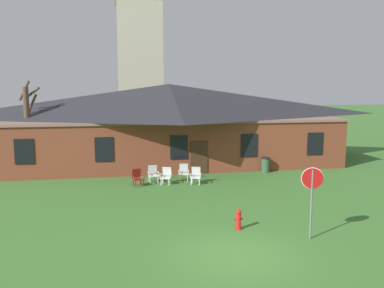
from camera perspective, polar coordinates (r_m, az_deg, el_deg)
ground_plane at (r=14.07m, az=6.08°, el=-15.29°), size 200.00×200.00×0.00m
brick_building at (r=30.39m, az=-3.26°, el=3.10°), size 24.00×10.40×5.74m
dome_tower at (r=46.79m, az=-7.37°, el=12.98°), size 5.18×5.18×20.84m
stop_sign at (r=15.45m, az=16.48°, el=-5.97°), size 0.77×0.29×2.67m
lawn_chair_by_porch at (r=23.22m, az=-7.67°, el=-4.59°), size 0.74×0.79×0.96m
lawn_chair_near_door at (r=24.01m, az=-5.49°, el=-4.13°), size 0.67×0.70×0.96m
lawn_chair_left_end at (r=23.43m, az=-3.62°, el=-4.42°), size 0.76×0.81×0.96m
lawn_chair_middle at (r=24.41m, az=-1.17°, el=-3.89°), size 0.71×0.75×0.96m
lawn_chair_right_end at (r=23.45m, az=0.53°, el=-4.39°), size 0.75×0.79×0.96m
bare_tree_beside_building at (r=28.38m, az=-22.09°, el=2.46°), size 1.72×1.27×5.95m
fire_hydrant at (r=16.32m, az=6.54°, el=-10.53°), size 0.36×0.28×0.79m
trash_bin at (r=26.95m, az=10.28°, el=-2.88°), size 0.56×0.56×0.98m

